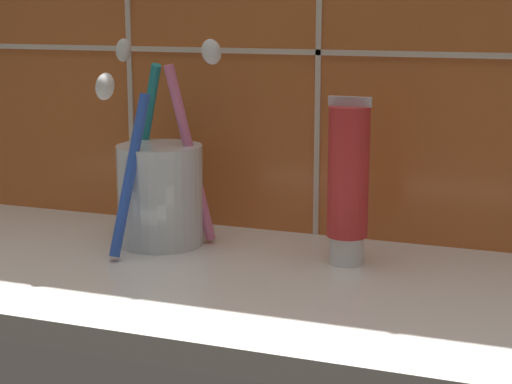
% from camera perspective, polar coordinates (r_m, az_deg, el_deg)
% --- Properties ---
extents(sink_counter, '(0.76, 0.28, 0.02)m').
position_cam_1_polar(sink_counter, '(0.69, -0.83, -6.31)').
color(sink_counter, silver).
rests_on(sink_counter, ground).
extents(toothbrush_cup, '(0.13, 0.14, 0.18)m').
position_cam_1_polar(toothbrush_cup, '(0.76, -6.44, 0.19)').
color(toothbrush_cup, silver).
rests_on(toothbrush_cup, sink_counter).
extents(toothpaste_tube, '(0.04, 0.03, 0.14)m').
position_cam_1_polar(toothpaste_tube, '(0.70, 6.16, 0.64)').
color(toothpaste_tube, white).
rests_on(toothpaste_tube, sink_counter).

